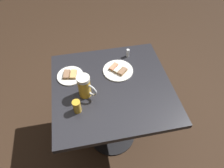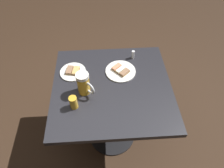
# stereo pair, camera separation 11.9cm
# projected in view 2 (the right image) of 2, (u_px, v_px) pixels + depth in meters

# --- Properties ---
(ground_plane) EXTENTS (6.00, 6.00, 0.00)m
(ground_plane) POSITION_uv_depth(u_px,v_px,m) (112.00, 134.00, 1.97)
(ground_plane) COLOR #382619
(cafe_table) EXTENTS (0.83, 0.80, 0.73)m
(cafe_table) POSITION_uv_depth(u_px,v_px,m) (112.00, 98.00, 1.52)
(cafe_table) COLOR black
(cafe_table) RESTS_ON ground_plane
(plate_near) EXTENTS (0.22, 0.22, 0.03)m
(plate_near) POSITION_uv_depth(u_px,v_px,m) (121.00, 71.00, 1.49)
(plate_near) COLOR white
(plate_near) RESTS_ON cafe_table
(plate_far) EXTENTS (0.19, 0.19, 0.03)m
(plate_far) POSITION_uv_depth(u_px,v_px,m) (73.00, 71.00, 1.49)
(plate_far) COLOR white
(plate_far) RESTS_ON cafe_table
(beer_mug) EXTENTS (0.12, 0.12, 0.17)m
(beer_mug) POSITION_uv_depth(u_px,v_px,m) (84.00, 84.00, 1.31)
(beer_mug) COLOR gold
(beer_mug) RESTS_ON cafe_table
(beer_glass_small) EXTENTS (0.05, 0.05, 0.09)m
(beer_glass_small) POSITION_uv_depth(u_px,v_px,m) (73.00, 102.00, 1.26)
(beer_glass_small) COLOR gold
(beer_glass_small) RESTS_ON cafe_table
(salt_shaker) EXTENTS (0.02, 0.02, 0.07)m
(salt_shaker) POSITION_uv_depth(u_px,v_px,m) (133.00, 55.00, 1.57)
(salt_shaker) COLOR silver
(salt_shaker) RESTS_ON cafe_table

